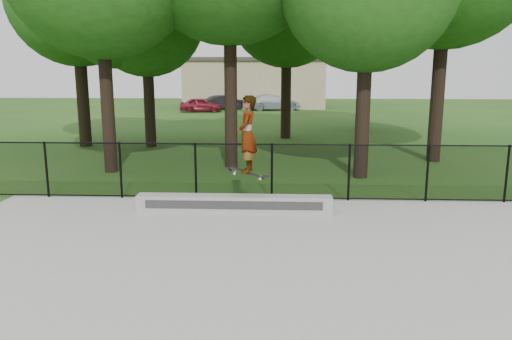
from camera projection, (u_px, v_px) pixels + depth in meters
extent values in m
plane|color=#1D4914|center=(265.00, 307.00, 7.38)|extent=(100.00, 100.00, 0.00)
cube|color=#9F9E9A|center=(265.00, 305.00, 7.38)|extent=(14.00, 12.00, 0.06)
cube|color=#A4A39F|center=(234.00, 204.00, 11.97)|extent=(4.68, 0.40, 0.41)
imported|color=maroon|center=(201.00, 105.00, 39.29)|extent=(3.39, 1.63, 1.12)
imported|color=black|center=(225.00, 102.00, 41.61)|extent=(3.54, 2.47, 1.20)
imported|color=#ACB8C3|center=(273.00, 102.00, 41.04)|extent=(4.33, 2.50, 1.29)
cube|color=black|center=(247.00, 173.00, 11.75)|extent=(0.80, 0.23, 0.31)
imported|color=#B9D5F4|center=(247.00, 134.00, 11.57)|extent=(0.48, 0.69, 1.79)
cylinder|color=black|center=(47.00, 169.00, 13.26)|extent=(0.06, 0.06, 1.50)
cylinder|color=black|center=(121.00, 170.00, 13.17)|extent=(0.06, 0.06, 1.50)
cylinder|color=black|center=(196.00, 171.00, 13.08)|extent=(0.06, 0.06, 1.50)
cylinder|color=black|center=(272.00, 172.00, 12.99)|extent=(0.06, 0.06, 1.50)
cylinder|color=black|center=(349.00, 172.00, 12.90)|extent=(0.06, 0.06, 1.50)
cylinder|color=black|center=(427.00, 173.00, 12.81)|extent=(0.06, 0.06, 1.50)
cylinder|color=black|center=(507.00, 174.00, 12.72)|extent=(0.06, 0.06, 1.50)
cylinder|color=black|center=(272.00, 144.00, 12.84)|extent=(16.00, 0.04, 0.04)
cylinder|color=black|center=(272.00, 198.00, 13.13)|extent=(16.00, 0.04, 0.04)
cube|color=black|center=(272.00, 172.00, 12.99)|extent=(16.00, 0.01, 1.50)
cylinder|color=black|center=(107.00, 96.00, 16.41)|extent=(0.44, 0.44, 5.06)
cylinder|color=black|center=(231.00, 86.00, 17.14)|extent=(0.44, 0.44, 5.71)
cylinder|color=black|center=(363.00, 107.00, 15.60)|extent=(0.44, 0.44, 4.51)
cylinder|color=black|center=(438.00, 86.00, 18.28)|extent=(0.44, 0.44, 5.58)
cylinder|color=black|center=(82.00, 92.00, 21.96)|extent=(0.44, 0.44, 4.77)
cylinder|color=black|center=(286.00, 91.00, 24.49)|extent=(0.44, 0.44, 4.69)
sphere|color=#1F4A13|center=(287.00, 8.00, 23.70)|extent=(5.63, 5.63, 5.63)
cylinder|color=black|center=(365.00, 90.00, 28.23)|extent=(0.44, 0.44, 4.40)
sphere|color=#1F4A13|center=(367.00, 23.00, 27.49)|extent=(5.29, 5.29, 5.29)
cylinder|color=black|center=(149.00, 99.00, 21.90)|extent=(0.44, 0.44, 4.17)
sphere|color=#1F4A13|center=(146.00, 17.00, 21.20)|extent=(5.01, 5.01, 5.01)
cube|color=#C0B487|center=(255.00, 84.00, 44.24)|extent=(12.00, 6.00, 4.00)
cube|color=#3F3833|center=(255.00, 59.00, 43.81)|extent=(12.40, 6.40, 0.30)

